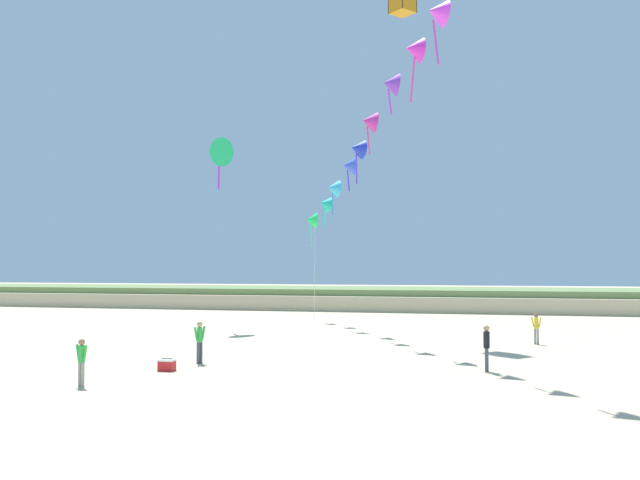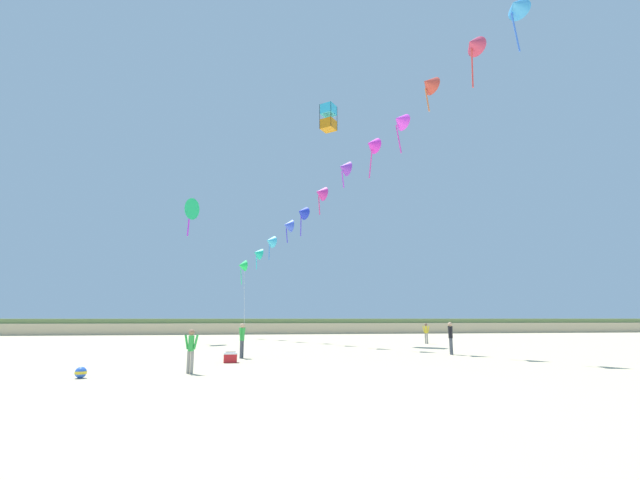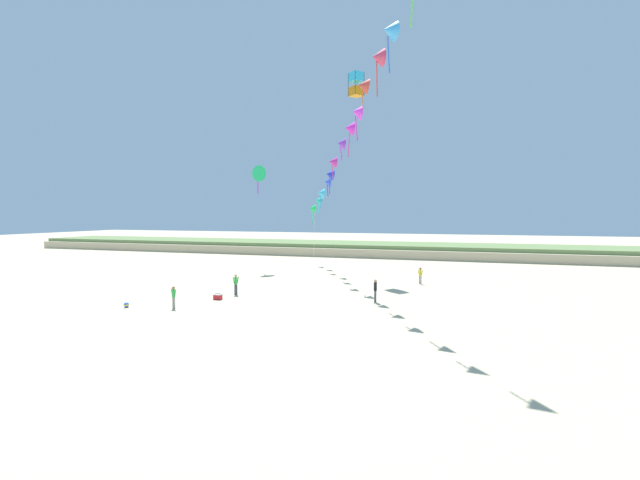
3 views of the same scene
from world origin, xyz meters
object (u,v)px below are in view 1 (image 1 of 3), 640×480
Objects in this scene: beach_cooler at (167,365)px; person_mid_center at (536,326)px; large_kite_low_lead at (219,152)px; person_near_right at (81,359)px; person_far_left at (487,345)px; person_near_left at (200,339)px.

person_mid_center is at bearing 40.68° from beach_cooler.
large_kite_low_lead is (-18.61, 4.85, 10.13)m from person_mid_center.
person_far_left is (12.59, 6.14, 0.10)m from person_near_right.
person_near_left is at bearing -177.28° from person_far_left.
person_near_right is 23.02m from large_kite_low_lead.
person_near_left is at bearing -70.61° from large_kite_low_lead.
person_near_left is 1.09× the size of person_mid_center.
beach_cooler is at bearing -167.53° from person_far_left.
person_near_left reaches higher than person_mid_center.
person_near_left is 0.98× the size of person_far_left.
person_mid_center is at bearing 45.91° from person_near_right.
person_near_right is (-1.60, -5.62, -0.08)m from person_near_left.
person_mid_center is 0.47× the size of large_kite_low_lead.
person_near_left is 2.88× the size of beach_cooler.
beach_cooler is at bearing 71.83° from person_near_right.
person_far_left is at bearing -41.31° from large_kite_low_lead.
person_near_right reaches higher than beach_cooler.
person_mid_center reaches higher than beach_cooler.
large_kite_low_lead reaches higher than beach_cooler.
beach_cooler is (-11.41, -2.52, -0.77)m from person_far_left.
person_near_right is at bearing -80.01° from large_kite_low_lead.
person_far_left is at bearing 12.47° from beach_cooler.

